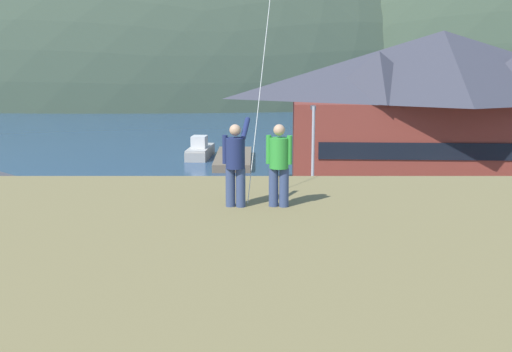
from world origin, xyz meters
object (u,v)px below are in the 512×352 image
harbor_lodge (440,106)px  person_companion (278,163)px  parking_light_pole (312,160)px  parked_car_mid_row_far (455,235)px  parked_car_front_row_end (336,269)px  wharf_dock (233,159)px  moored_boat_wharfside (200,150)px  parked_car_mid_row_center (170,241)px  person_kite_flyer (235,162)px

harbor_lodge → person_companion: 33.95m
person_companion → parking_light_pole: bearing=82.7°
parked_car_mid_row_far → person_companion: person_companion is taller
parked_car_front_row_end → person_companion: size_ratio=2.43×
wharf_dock → parked_car_front_row_end: 32.75m
parked_car_mid_row_far → wharf_dock: bearing=113.1°
moored_boat_wharfside → parked_car_front_row_end: (8.62, -35.03, 0.34)m
parked_car_front_row_end → parking_light_pole: parking_light_pole is taller
harbor_lodge → moored_boat_wharfside: size_ratio=3.66×
harbor_lodge → moored_boat_wharfside: (-18.46, 14.70, -5.33)m
parked_car_mid_row_far → parked_car_mid_row_center: same height
wharf_dock → parked_car_mid_row_far: size_ratio=2.60×
moored_boat_wharfside → parking_light_pole: bearing=-72.2°
harbor_lodge → wharf_dock: size_ratio=2.06×
parked_car_mid_row_center → person_companion: 16.91m
parked_car_front_row_end → parked_car_mid_row_far: (6.34, 4.97, 0.00)m
parking_light_pole → person_companion: size_ratio=3.93×
parked_car_front_row_end → parking_light_pole: 9.36m
harbor_lodge → parked_car_mid_row_center: (-17.11, -16.42, -4.99)m
parking_light_pole → person_companion: (-2.56, -20.03, 3.24)m
parking_light_pole → person_companion: bearing=-97.3°
parked_car_front_row_end → person_kite_flyer: size_ratio=2.28×
harbor_lodge → parked_car_front_row_end: harbor_lodge is taller
wharf_dock → parked_car_front_row_end: bearing=-80.6°
parked_car_front_row_end → parking_light_pole: (-0.22, 8.87, 2.99)m
parked_car_front_row_end → parking_light_pole: bearing=91.5°
moored_boat_wharfside → parked_car_mid_row_far: (14.96, -30.06, 0.34)m
moored_boat_wharfside → person_kite_flyer: 46.92m
parking_light_pole → person_kite_flyer: person_kite_flyer is taller
parking_light_pole → person_kite_flyer: 20.59m
wharf_dock → parked_car_mid_row_center: parked_car_mid_row_center is taller
person_kite_flyer → harbor_lodge: bearing=66.8°
person_companion → person_kite_flyer: bearing=-179.9°
parked_car_mid_row_center → person_kite_flyer: size_ratio=2.32×
harbor_lodge → person_kite_flyer: harbor_lodge is taller
harbor_lodge → person_kite_flyer: 34.30m
wharf_dock → harbor_lodge: bearing=-38.3°
parked_car_front_row_end → person_kite_flyer: (-3.69, -11.16, 6.24)m
harbor_lodge → parked_car_mid_row_center: bearing=-136.2°
parked_car_mid_row_center → harbor_lodge: bearing=43.8°
parked_car_front_row_end → person_kite_flyer: 13.31m
harbor_lodge → parked_car_front_row_end: 23.13m
wharf_dock → person_kite_flyer: bearing=-87.8°
harbor_lodge → wharf_dock: harbor_lodge is taller
parked_car_front_row_end → parked_car_mid_row_center: bearing=151.7°
wharf_dock → person_kite_flyer: size_ratio=5.92×
parked_car_front_row_end → person_companion: person_companion is taller
harbor_lodge → wharf_dock: 20.15m
parked_car_mid_row_center → person_kite_flyer: person_kite_flyer is taller
moored_boat_wharfside → parked_car_mid_row_far: size_ratio=1.46×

